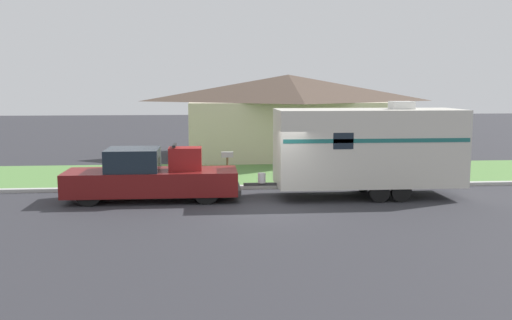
{
  "coord_description": "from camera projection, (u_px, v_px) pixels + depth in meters",
  "views": [
    {
      "loc": [
        -2.09,
        -18.3,
        4.07
      ],
      "look_at": [
        -0.36,
        1.82,
        1.4
      ],
      "focal_mm": 40.0,
      "sensor_mm": 36.0,
      "label": 1
    }
  ],
  "objects": [
    {
      "name": "mailbox",
      "position": [
        227.0,
        160.0,
        23.06
      ],
      "size": [
        0.48,
        0.2,
        1.38
      ],
      "color": "brown",
      "rests_on": "ground_plane"
    },
    {
      "name": "pickup_truck",
      "position": [
        150.0,
        177.0,
        20.13
      ],
      "size": [
        6.12,
        1.99,
        2.0
      ],
      "color": "black",
      "rests_on": "ground_plane"
    },
    {
      "name": "curb_strip",
      "position": [
        261.0,
        187.0,
        22.48
      ],
      "size": [
        80.0,
        0.3,
        0.14
      ],
      "color": "#ADADA8",
      "rests_on": "ground_plane"
    },
    {
      "name": "travel_trailer",
      "position": [
        368.0,
        147.0,
        20.66
      ],
      "size": [
        7.87,
        2.38,
        3.48
      ],
      "color": "black",
      "rests_on": "ground_plane"
    },
    {
      "name": "house_across_street",
      "position": [
        288.0,
        114.0,
        32.69
      ],
      "size": [
        12.04,
        8.11,
        4.65
      ],
      "color": "beige",
      "rests_on": "ground_plane"
    },
    {
      "name": "lawn_strip",
      "position": [
        253.0,
        174.0,
        26.09
      ],
      "size": [
        80.0,
        7.0,
        0.03
      ],
      "color": "#568442",
      "rests_on": "ground_plane"
    },
    {
      "name": "ground_plane",
      "position": [
        271.0,
        209.0,
        18.78
      ],
      "size": [
        120.0,
        120.0,
        0.0
      ],
      "primitive_type": "plane",
      "color": "#2D2D33"
    }
  ]
}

